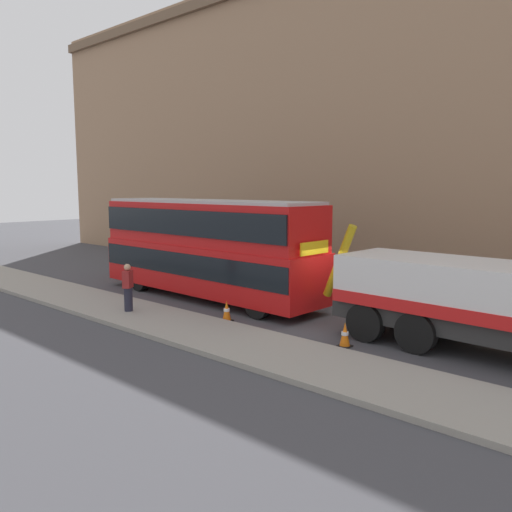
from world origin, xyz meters
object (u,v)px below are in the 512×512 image
double_decker_bus (206,245)px  traffic_cone_near_bus (227,311)px  pedestrian_onlooker (128,288)px  traffic_cone_midway (345,335)px

double_decker_bus → traffic_cone_near_bus: 4.35m
pedestrian_onlooker → traffic_cone_midway: size_ratio=2.38×
pedestrian_onlooker → traffic_cone_near_bus: (3.24, 1.74, -0.64)m
pedestrian_onlooker → traffic_cone_near_bus: bearing=-4.0°
traffic_cone_near_bus → traffic_cone_midway: bearing=3.0°
double_decker_bus → traffic_cone_midway: double_decker_bus is taller
double_decker_bus → traffic_cone_near_bus: double_decker_bus is taller
traffic_cone_near_bus → traffic_cone_midway: same height
double_decker_bus → pedestrian_onlooker: (0.04, -3.87, -1.25)m
double_decker_bus → pedestrian_onlooker: size_ratio=6.49×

